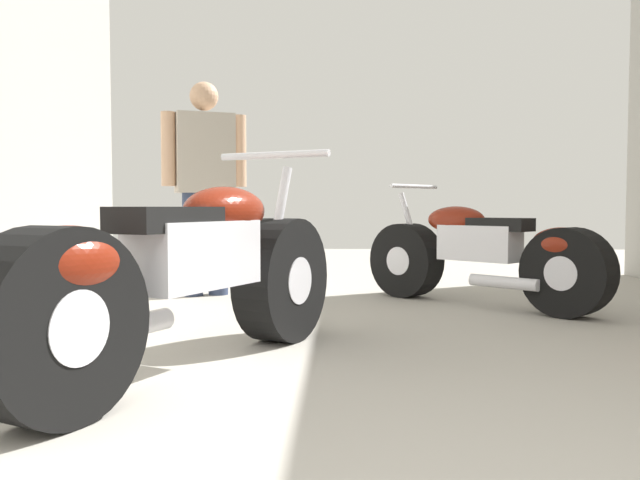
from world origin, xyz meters
name	(u,v)px	position (x,y,z in m)	size (l,w,h in m)	color
ground_plane	(389,341)	(0.00, 3.13, 0.00)	(15.03, 15.03, 0.00)	#A8A399
motorcycle_maroon_cruiser	(189,277)	(-0.90, 2.40, 0.42)	(1.11, 2.04, 1.00)	black
motorcycle_black_naked	(483,255)	(0.76, 4.35, 0.37)	(1.52, 1.47, 0.89)	black
mechanic_in_blue	(205,175)	(-1.36, 4.88, 0.97)	(0.68, 0.40, 1.71)	#2D3851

